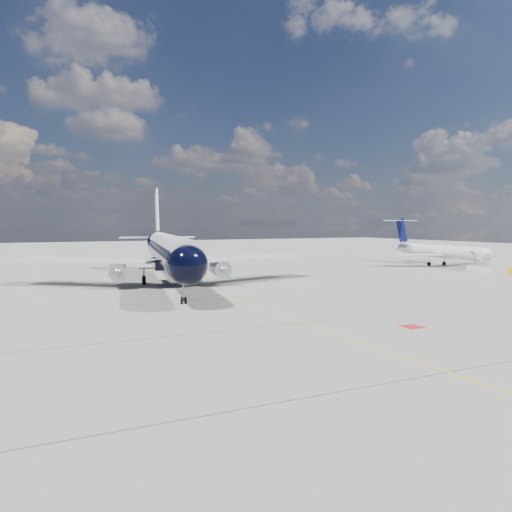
# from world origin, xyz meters

# --- Properties ---
(ground) EXTENTS (320.00, 320.00, 0.00)m
(ground) POSITION_xyz_m (0.00, 30.00, 0.00)
(ground) COLOR gray
(ground) RESTS_ON ground
(taxiway_centerline) EXTENTS (0.16, 160.00, 0.01)m
(taxiway_centerline) POSITION_xyz_m (0.00, 25.00, 0.00)
(taxiway_centerline) COLOR #FFB30D
(taxiway_centerline) RESTS_ON ground
(red_marking) EXTENTS (1.60, 1.60, 0.01)m
(red_marking) POSITION_xyz_m (6.80, -10.00, 0.00)
(red_marking) COLOR maroon
(red_marking) RESTS_ON ground
(main_airliner) EXTENTS (39.64, 48.84, 14.20)m
(main_airliner) POSITION_xyz_m (-2.45, 26.01, 4.41)
(main_airliner) COLOR black
(main_airliner) RESTS_ON ground
(regional_jet) EXTENTS (23.77, 27.40, 9.27)m
(regional_jet) POSITION_xyz_m (51.76, 31.96, 2.93)
(regional_jet) COLOR white
(regional_jet) RESTS_ON ground
(boarding_stair) EXTENTS (2.70, 3.30, 3.49)m
(boarding_stair) POSITION_xyz_m (49.20, 19.25, 0.65)
(boarding_stair) COLOR white
(boarding_stair) RESTS_ON ground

